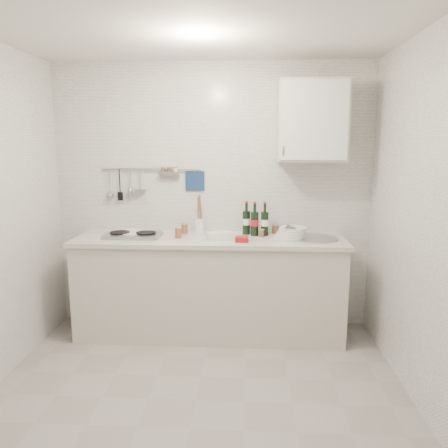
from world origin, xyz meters
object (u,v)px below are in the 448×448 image
wine_bottles (255,219)px  utensil_crock (200,224)px  plate_stack_sink (291,233)px  plate_stack_hob (130,233)px  wall_cabinet (312,121)px

wine_bottles → utensil_crock: utensil_crock is taller
utensil_crock → wine_bottles: bearing=-8.5°
plate_stack_sink → utensil_crock: size_ratio=0.81×
plate_stack_hob → utensil_crock: size_ratio=0.83×
wall_cabinet → utensil_crock: wall_cabinet is taller
wall_cabinet → wine_bottles: wall_cabinet is taller
plate_stack_sink → wine_bottles: wine_bottles is taller
plate_stack_sink → wine_bottles: bearing=156.3°
plate_stack_hob → wine_bottles: (1.15, 0.08, 0.14)m
plate_stack_sink → wine_bottles: size_ratio=0.96×
plate_stack_hob → wall_cabinet: bearing=2.2°
wall_cabinet → plate_stack_hob: wall_cabinet is taller
wine_bottles → plate_stack_hob: bearing=-176.0°
plate_stack_hob → plate_stack_sink: 1.47m
wine_bottles → utensil_crock: size_ratio=0.84×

